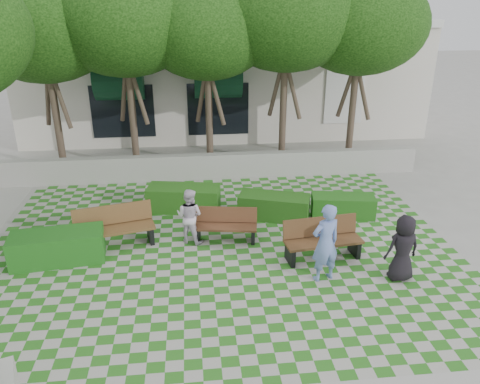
{
  "coord_description": "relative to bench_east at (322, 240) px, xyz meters",
  "views": [
    {
      "loc": [
        -0.7,
        -9.58,
        6.11
      ],
      "look_at": [
        0.5,
        1.5,
        1.4
      ],
      "focal_mm": 35.0,
      "sensor_mm": 36.0,
      "label": 1
    }
  ],
  "objects": [
    {
      "name": "ground",
      "position": [
        -2.44,
        -0.38,
        -0.49
      ],
      "size": [
        90.0,
        90.0,
        0.0
      ],
      "primitive_type": "plane",
      "color": "gray",
      "rests_on": "ground"
    },
    {
      "name": "lawn",
      "position": [
        -2.44,
        0.62,
        -0.48
      ],
      "size": [
        12.0,
        12.0,
        0.0
      ],
      "primitive_type": "plane",
      "color": "#2B721E",
      "rests_on": "ground"
    },
    {
      "name": "retaining_wall",
      "position": [
        -2.44,
        5.82,
        -0.04
      ],
      "size": [
        15.0,
        0.36,
        0.9
      ],
      "primitive_type": "cube",
      "color": "#9E9B93",
      "rests_on": "ground"
    },
    {
      "name": "bench_east",
      "position": [
        0.0,
        0.0,
        0.0
      ],
      "size": [
        2.0,
        0.87,
        1.01
      ],
      "rotation": [
        0.0,
        0.0,
        0.12
      ],
      "color": "#4E321B",
      "rests_on": "ground"
    },
    {
      "name": "bench_mid",
      "position": [
        -2.32,
        1.18,
        -0.07
      ],
      "size": [
        1.74,
        0.81,
        0.88
      ],
      "rotation": [
        0.0,
        0.0,
        -0.16
      ],
      "color": "#502E1B",
      "rests_on": "ground"
    },
    {
      "name": "bench_west",
      "position": [
        -5.23,
        1.18,
        0.02
      ],
      "size": [
        2.13,
        1.14,
        1.07
      ],
      "rotation": [
        0.0,
        0.0,
        0.24
      ],
      "color": "brown",
      "rests_on": "ground"
    },
    {
      "name": "hedge_east",
      "position": [
        1.26,
        2.27,
        -0.17
      ],
      "size": [
        1.93,
        1.04,
        0.64
      ],
      "primitive_type": "cube",
      "rotation": [
        0.0,
        0.0,
        -0.17
      ],
      "color": "#1B5215",
      "rests_on": "ground"
    },
    {
      "name": "hedge_midright",
      "position": [
        -0.8,
        2.37,
        -0.13
      ],
      "size": [
        2.19,
        1.43,
        0.71
      ],
      "primitive_type": "cube",
      "rotation": [
        0.0,
        0.0,
        -0.33
      ],
      "color": "#1B4813",
      "rests_on": "ground"
    },
    {
      "name": "hedge_midleft",
      "position": [
        -3.44,
        3.2,
        -0.11
      ],
      "size": [
        2.29,
        1.25,
        0.76
      ],
      "primitive_type": "cube",
      "rotation": [
        0.0,
        0.0,
        -0.19
      ],
      "color": "#1E5015",
      "rests_on": "ground"
    },
    {
      "name": "hedge_west",
      "position": [
        -6.52,
        0.53,
        -0.1
      ],
      "size": [
        2.29,
        1.14,
        0.77
      ],
      "primitive_type": "cube",
      "rotation": [
        0.0,
        0.0,
        0.12
      ],
      "color": "#175316",
      "rests_on": "ground"
    },
    {
      "name": "person_blue",
      "position": [
        -0.23,
        -0.97,
        0.46
      ],
      "size": [
        0.8,
        0.64,
        1.9
      ],
      "primitive_type": "imported",
      "rotation": [
        0.0,
        0.0,
        3.44
      ],
      "color": "#6E85C9",
      "rests_on": "ground"
    },
    {
      "name": "person_dark",
      "position": [
        1.54,
        -1.14,
        0.31
      ],
      "size": [
        0.83,
        0.59,
        1.6
      ],
      "primitive_type": "imported",
      "rotation": [
        0.0,
        0.0,
        3.25
      ],
      "color": "black",
      "rests_on": "ground"
    },
    {
      "name": "person_white",
      "position": [
        -3.27,
        1.17,
        0.26
      ],
      "size": [
        0.91,
        0.83,
        1.51
      ],
      "primitive_type": "imported",
      "rotation": [
        0.0,
        0.0,
        2.69
      ],
      "color": "silver",
      "rests_on": "ground"
    },
    {
      "name": "tree_row",
      "position": [
        -4.3,
        5.57,
        4.69
      ],
      "size": [
        17.7,
        13.4,
        7.41
      ],
      "color": "#47382B",
      "rests_on": "ground"
    },
    {
      "name": "building",
      "position": [
        -1.51,
        13.7,
        2.03
      ],
      "size": [
        18.0,
        8.92,
        5.15
      ],
      "color": "beige",
      "rests_on": "ground"
    }
  ]
}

